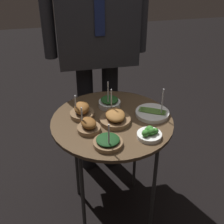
{
  "coord_description": "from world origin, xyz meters",
  "views": [
    {
      "loc": [
        -0.26,
        -1.32,
        1.59
      ],
      "look_at": [
        0.0,
        0.0,
        0.74
      ],
      "focal_mm": 50.0,
      "sensor_mm": 36.0,
      "label": 1
    }
  ],
  "objects_px": {
    "bowl_roast_front_center": "(89,126)",
    "bowl_broccoli_far_rim": "(149,134)",
    "bowl_asparagus_center": "(152,113)",
    "waiter_figure": "(96,24)",
    "bowl_spinach_back_left": "(108,142)",
    "bowl_spinach_mid_right": "(109,102)",
    "bowl_roast_near_rim": "(115,118)",
    "serving_cart": "(112,129)",
    "bowl_roast_front_right": "(82,111)"
  },
  "relations": [
    {
      "from": "waiter_figure",
      "to": "bowl_broccoli_far_rim",
      "type": "bearing_deg",
      "value": -76.73
    },
    {
      "from": "waiter_figure",
      "to": "bowl_roast_near_rim",
      "type": "bearing_deg",
      "value": -88.02
    },
    {
      "from": "bowl_roast_front_center",
      "to": "bowl_broccoli_far_rim",
      "type": "distance_m",
      "value": 0.3
    },
    {
      "from": "bowl_broccoli_far_rim",
      "to": "waiter_figure",
      "type": "relative_size",
      "value": 0.07
    },
    {
      "from": "bowl_roast_front_right",
      "to": "bowl_spinach_mid_right",
      "type": "distance_m",
      "value": 0.18
    },
    {
      "from": "bowl_roast_front_center",
      "to": "bowl_broccoli_far_rim",
      "type": "height_order",
      "value": "bowl_roast_front_center"
    },
    {
      "from": "bowl_spinach_mid_right",
      "to": "bowl_spinach_back_left",
      "type": "bearing_deg",
      "value": -102.01
    },
    {
      "from": "bowl_asparagus_center",
      "to": "bowl_spinach_back_left",
      "type": "distance_m",
      "value": 0.35
    },
    {
      "from": "bowl_asparagus_center",
      "to": "bowl_broccoli_far_rim",
      "type": "distance_m",
      "value": 0.2
    },
    {
      "from": "bowl_roast_near_rim",
      "to": "serving_cart",
      "type": "bearing_deg",
      "value": 116.56
    },
    {
      "from": "bowl_broccoli_far_rim",
      "to": "bowl_spinach_mid_right",
      "type": "bearing_deg",
      "value": 112.5
    },
    {
      "from": "serving_cart",
      "to": "bowl_asparagus_center",
      "type": "bearing_deg",
      "value": 2.24
    },
    {
      "from": "bowl_roast_front_center",
      "to": "bowl_asparagus_center",
      "type": "xyz_separation_m",
      "value": [
        0.35,
        0.08,
        -0.02
      ]
    },
    {
      "from": "serving_cart",
      "to": "bowl_roast_front_center",
      "type": "xyz_separation_m",
      "value": [
        -0.13,
        -0.07,
        0.08
      ]
    },
    {
      "from": "bowl_roast_near_rim",
      "to": "bowl_asparagus_center",
      "type": "height_order",
      "value": "bowl_roast_near_rim"
    },
    {
      "from": "serving_cart",
      "to": "bowl_roast_front_center",
      "type": "height_order",
      "value": "bowl_roast_front_center"
    },
    {
      "from": "bowl_spinach_mid_right",
      "to": "waiter_figure",
      "type": "height_order",
      "value": "waiter_figure"
    },
    {
      "from": "bowl_roast_front_right",
      "to": "bowl_asparagus_center",
      "type": "xyz_separation_m",
      "value": [
        0.37,
        -0.06,
        -0.02
      ]
    },
    {
      "from": "bowl_spinach_back_left",
      "to": "waiter_figure",
      "type": "distance_m",
      "value": 0.75
    },
    {
      "from": "bowl_roast_front_right",
      "to": "waiter_figure",
      "type": "bearing_deg",
      "value": 69.99
    },
    {
      "from": "bowl_spinach_mid_right",
      "to": "bowl_roast_front_center",
      "type": "xyz_separation_m",
      "value": [
        -0.14,
        -0.21,
        0.0
      ]
    },
    {
      "from": "bowl_roast_front_right",
      "to": "bowl_roast_near_rim",
      "type": "relative_size",
      "value": 0.8
    },
    {
      "from": "bowl_asparagus_center",
      "to": "bowl_roast_front_right",
      "type": "bearing_deg",
      "value": 171.06
    },
    {
      "from": "bowl_roast_front_center",
      "to": "bowl_asparagus_center",
      "type": "distance_m",
      "value": 0.36
    },
    {
      "from": "bowl_broccoli_far_rim",
      "to": "serving_cart",
      "type": "bearing_deg",
      "value": 128.96
    },
    {
      "from": "bowl_roast_front_center",
      "to": "bowl_asparagus_center",
      "type": "bearing_deg",
      "value": 12.76
    },
    {
      "from": "bowl_roast_front_right",
      "to": "bowl_broccoli_far_rim",
      "type": "bearing_deg",
      "value": -40.1
    },
    {
      "from": "bowl_asparagus_center",
      "to": "waiter_figure",
      "type": "height_order",
      "value": "waiter_figure"
    },
    {
      "from": "serving_cart",
      "to": "bowl_spinach_back_left",
      "type": "bearing_deg",
      "value": -106.33
    },
    {
      "from": "waiter_figure",
      "to": "bowl_spinach_mid_right",
      "type": "bearing_deg",
      "value": -86.74
    },
    {
      "from": "bowl_roast_front_center",
      "to": "bowl_spinach_back_left",
      "type": "bearing_deg",
      "value": -61.31
    },
    {
      "from": "bowl_roast_near_rim",
      "to": "bowl_roast_front_center",
      "type": "height_order",
      "value": "bowl_roast_near_rim"
    },
    {
      "from": "bowl_roast_near_rim",
      "to": "waiter_figure",
      "type": "bearing_deg",
      "value": 91.98
    },
    {
      "from": "bowl_spinach_mid_right",
      "to": "bowl_roast_near_rim",
      "type": "xyz_separation_m",
      "value": [
        -0.0,
        -0.16,
        0.0
      ]
    },
    {
      "from": "bowl_roast_near_rim",
      "to": "bowl_broccoli_far_rim",
      "type": "distance_m",
      "value": 0.21
    },
    {
      "from": "bowl_roast_front_right",
      "to": "bowl_spinach_mid_right",
      "type": "relative_size",
      "value": 0.81
    },
    {
      "from": "bowl_spinach_back_left",
      "to": "bowl_roast_near_rim",
      "type": "bearing_deg",
      "value": 68.25
    },
    {
      "from": "serving_cart",
      "to": "bowl_spinach_mid_right",
      "type": "xyz_separation_m",
      "value": [
        0.01,
        0.14,
        0.08
      ]
    },
    {
      "from": "serving_cart",
      "to": "bowl_spinach_mid_right",
      "type": "height_order",
      "value": "bowl_spinach_mid_right"
    },
    {
      "from": "bowl_roast_front_center",
      "to": "bowl_spinach_back_left",
      "type": "height_order",
      "value": "bowl_spinach_back_left"
    },
    {
      "from": "bowl_broccoli_far_rim",
      "to": "waiter_figure",
      "type": "xyz_separation_m",
      "value": [
        -0.15,
        0.64,
        0.35
      ]
    },
    {
      "from": "bowl_roast_front_center",
      "to": "waiter_figure",
      "type": "relative_size",
      "value": 0.08
    },
    {
      "from": "waiter_figure",
      "to": "bowl_spinach_back_left",
      "type": "bearing_deg",
      "value": -94.71
    },
    {
      "from": "serving_cart",
      "to": "bowl_roast_front_center",
      "type": "relative_size",
      "value": 5.27
    },
    {
      "from": "bowl_spinach_mid_right",
      "to": "bowl_broccoli_far_rim",
      "type": "bearing_deg",
      "value": -67.5
    },
    {
      "from": "bowl_roast_front_center",
      "to": "waiter_figure",
      "type": "xyz_separation_m",
      "value": [
        0.13,
        0.53,
        0.34
      ]
    },
    {
      "from": "bowl_broccoli_far_rim",
      "to": "bowl_spinach_back_left",
      "type": "xyz_separation_m",
      "value": [
        -0.2,
        -0.02,
        -0.0
      ]
    },
    {
      "from": "serving_cart",
      "to": "waiter_figure",
      "type": "xyz_separation_m",
      "value": [
        -0.0,
        0.46,
        0.42
      ]
    },
    {
      "from": "bowl_spinach_back_left",
      "to": "waiter_figure",
      "type": "relative_size",
      "value": 0.08
    },
    {
      "from": "serving_cart",
      "to": "bowl_roast_front_right",
      "type": "distance_m",
      "value": 0.18
    }
  ]
}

